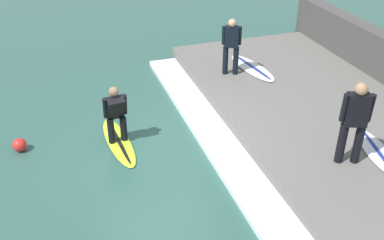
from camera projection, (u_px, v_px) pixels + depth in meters
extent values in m
plane|color=#2D564C|center=(157.00, 154.00, 9.49)|extent=(28.00, 28.00, 0.00)
cube|color=#66635E|center=(321.00, 117.00, 10.48)|extent=(4.40, 9.67, 0.39)
cube|color=silver|center=(217.00, 141.00, 9.83)|extent=(0.79, 9.18, 0.13)
ellipsoid|color=#BFE02D|center=(119.00, 142.00, 9.86)|extent=(0.64, 2.12, 0.06)
ellipsoid|color=black|center=(118.00, 140.00, 9.84)|extent=(0.24, 1.92, 0.01)
cylinder|color=black|center=(111.00, 131.00, 9.66)|extent=(0.15, 0.15, 0.55)
cylinder|color=black|center=(124.00, 129.00, 9.75)|extent=(0.15, 0.15, 0.55)
cube|color=black|center=(115.00, 108.00, 9.42)|extent=(0.39, 0.46, 0.59)
sphere|color=#846047|center=(114.00, 92.00, 9.23)|extent=(0.21, 0.21, 0.21)
cylinder|color=black|center=(105.00, 108.00, 9.33)|extent=(0.10, 0.20, 0.50)
cylinder|color=black|center=(125.00, 104.00, 9.47)|extent=(0.10, 0.20, 0.50)
cylinder|color=black|center=(358.00, 143.00, 8.41)|extent=(0.16, 0.16, 0.83)
cylinder|color=black|center=(342.00, 143.00, 8.42)|extent=(0.16, 0.16, 0.83)
cube|color=black|center=(357.00, 110.00, 8.05)|extent=(0.47, 0.39, 0.63)
sphere|color=#A87A5B|center=(361.00, 89.00, 7.84)|extent=(0.23, 0.23, 0.23)
cylinder|color=black|center=(370.00, 108.00, 8.02)|extent=(0.12, 0.13, 0.55)
cylinder|color=black|center=(345.00, 108.00, 8.03)|extent=(0.12, 0.13, 0.55)
ellipsoid|color=silver|center=(377.00, 151.00, 8.86)|extent=(0.88, 1.69, 0.06)
ellipsoid|color=navy|center=(377.00, 150.00, 8.84)|extent=(0.47, 1.46, 0.01)
cylinder|color=black|center=(236.00, 60.00, 11.87)|extent=(0.14, 0.14, 0.77)
cylinder|color=black|center=(225.00, 60.00, 11.88)|extent=(0.14, 0.14, 0.77)
cube|color=black|center=(232.00, 37.00, 11.54)|extent=(0.41, 0.33, 0.55)
sphere|color=tan|center=(232.00, 23.00, 11.35)|extent=(0.21, 0.21, 0.21)
cylinder|color=black|center=(240.00, 36.00, 11.51)|extent=(0.10, 0.10, 0.48)
cylinder|color=black|center=(224.00, 35.00, 11.53)|extent=(0.10, 0.10, 0.48)
ellipsoid|color=white|center=(252.00, 68.00, 12.33)|extent=(0.83, 2.04, 0.06)
ellipsoid|color=navy|center=(252.00, 67.00, 12.32)|extent=(0.34, 1.82, 0.01)
sphere|color=red|center=(20.00, 145.00, 9.54)|extent=(0.29, 0.29, 0.29)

